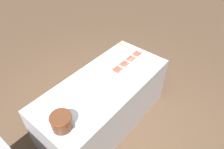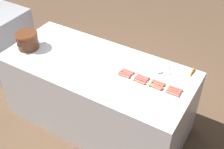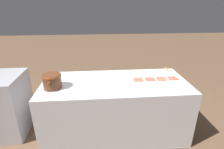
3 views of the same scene
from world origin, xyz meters
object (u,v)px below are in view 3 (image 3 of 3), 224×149
(back_cabinet, at_px, (5,105))
(hot_dog_3, at_px, (139,81))
(hot_dog_10, at_px, (150,79))
(carrot, at_px, (167,70))
(hot_dog_13, at_px, (160,77))
(serving_spoon, at_px, (154,73))
(hot_dog_6, at_px, (150,79))
(hot_dog_1, at_px, (162,80))
(hot_dog_12, at_px, (171,77))
(hot_dog_7, at_px, (138,80))
(hot_dog_9, at_px, (161,78))
(hot_dog_11, at_px, (138,79))
(hot_dog_2, at_px, (151,80))
(hot_dog_4, at_px, (173,79))
(hot_dog_8, at_px, (172,78))
(hot_dog_15, at_px, (138,78))
(hot_dog_5, at_px, (162,79))
(bean_pot, at_px, (52,80))
(hot_dog_14, at_px, (149,78))
(hot_dog_0, at_px, (174,79))

(back_cabinet, height_order, hot_dog_3, back_cabinet)
(hot_dog_10, relative_size, carrot, 0.84)
(hot_dog_13, xyz_separation_m, serving_spoon, (0.20, 0.04, -0.00))
(hot_dog_6, bearing_deg, back_cabinet, 86.43)
(hot_dog_1, distance_m, hot_dog_10, 0.19)
(hot_dog_3, bearing_deg, hot_dog_12, -79.98)
(hot_dog_7, bearing_deg, hot_dog_9, -85.01)
(hot_dog_6, bearing_deg, hot_dog_3, 100.72)
(back_cabinet, bearing_deg, hot_dog_11, -93.00)
(hot_dog_6, height_order, hot_dog_13, same)
(hot_dog_2, height_order, hot_dog_10, same)
(hot_dog_2, relative_size, hot_dog_4, 1.00)
(hot_dog_7, relative_size, hot_dog_8, 1.00)
(hot_dog_3, distance_m, hot_dog_9, 0.38)
(hot_dog_15, bearing_deg, hot_dog_5, -100.37)
(serving_spoon, bearing_deg, hot_dog_5, -169.55)
(hot_dog_11, bearing_deg, bean_pot, 97.98)
(hot_dog_10, distance_m, hot_dog_13, 0.18)
(hot_dog_9, relative_size, serving_spoon, 0.60)
(hot_dog_14, bearing_deg, hot_dog_12, -89.95)
(hot_dog_5, relative_size, hot_dog_11, 1.00)
(hot_dog_5, relative_size, hot_dog_14, 1.00)
(hot_dog_2, xyz_separation_m, serving_spoon, (0.30, -0.13, -0.00))
(hot_dog_2, xyz_separation_m, carrot, (0.42, -0.42, 0.00))
(hot_dog_1, distance_m, serving_spoon, 0.30)
(hot_dog_7, height_order, hot_dog_12, same)
(hot_dog_4, distance_m, hot_dog_7, 0.56)
(hot_dog_1, xyz_separation_m, hot_dog_5, (0.03, -0.01, 0.00))
(hot_dog_4, relative_size, hot_dog_11, 1.00)
(hot_dog_2, height_order, hot_dog_14, same)
(hot_dog_1, height_order, hot_dog_3, same)
(hot_dog_0, relative_size, hot_dog_3, 1.00)
(hot_dog_9, distance_m, hot_dog_12, 0.19)
(hot_dog_14, bearing_deg, hot_dog_10, -178.12)
(hot_dog_2, distance_m, hot_dog_5, 0.19)
(hot_dog_11, height_order, hot_dog_12, same)
(hot_dog_5, relative_size, serving_spoon, 0.60)
(hot_dog_9, bearing_deg, hot_dog_3, 100.36)
(hot_dog_4, height_order, hot_dog_10, same)
(hot_dog_5, bearing_deg, hot_dog_13, 4.67)
(hot_dog_8, bearing_deg, back_cabinet, 87.55)
(hot_dog_11, relative_size, hot_dog_13, 1.00)
(back_cabinet, relative_size, hot_dog_5, 6.58)
(hot_dog_13, xyz_separation_m, hot_dog_14, (0.00, 0.18, 0.00))
(hot_dog_6, bearing_deg, hot_dog_11, 79.76)
(hot_dog_3, distance_m, hot_dog_4, 0.56)
(hot_dog_1, relative_size, hot_dog_8, 1.00)
(hot_dog_1, bearing_deg, serving_spoon, 8.50)
(hot_dog_6, xyz_separation_m, hot_dog_8, (0.03, -0.37, 0.00))
(hot_dog_3, distance_m, hot_dog_15, 0.10)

